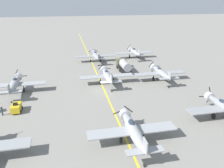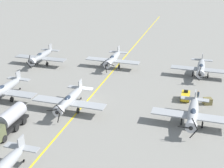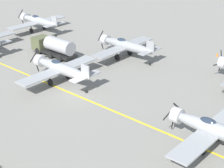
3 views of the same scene
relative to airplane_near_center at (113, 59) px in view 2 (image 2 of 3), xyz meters
The scene contains 12 objects.
ground_plane 17.60m from the airplane_near_center, 92.04° to the left, with size 400.00×400.00×0.00m, color gray.
taxiway_stripe 17.60m from the airplane_near_center, 92.04° to the left, with size 0.30×160.00×0.01m, color yellow.
airplane_near_center is the anchor object (origin of this frame).
airplane_near_left 18.81m from the airplane_near_center, behind, with size 12.00×9.98×3.78m.
airplane_mid_left 27.67m from the airplane_near_center, 131.83° to the left, with size 12.00×9.98×3.65m.
airplane_mid_right 24.99m from the airplane_near_center, 58.32° to the left, with size 12.00×9.98×3.65m.
airplane_near_right 16.31m from the airplane_near_center, 10.65° to the left, with size 12.00×9.98×3.71m.
airplane_mid_center 21.79m from the airplane_near_center, 88.27° to the left, with size 12.00×9.98×3.65m.
fuel_tanker 30.90m from the airplane_near_center, 77.45° to the left, with size 2.68×8.00×2.98m.
tow_tractor 20.83m from the airplane_near_center, 143.83° to the left, with size 1.57×2.60×1.79m.
ground_crew_walking 22.10m from the airplane_near_center, 148.76° to the left, with size 0.37×0.37×1.70m.
supply_crate_by_tanker 24.23m from the airplane_near_center, 148.05° to the left, with size 1.34×1.12×1.12m, color brown.
Camera 2 is at (-18.22, 45.14, 23.76)m, focal length 50.00 mm.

